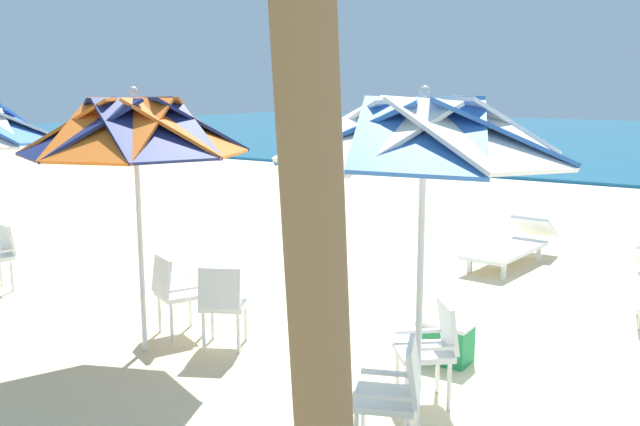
# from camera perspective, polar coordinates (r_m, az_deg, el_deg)

# --- Properties ---
(ground_plane) EXTENTS (80.00, 80.00, 0.00)m
(ground_plane) POSITION_cam_1_polar(r_m,az_deg,el_deg) (8.06, 19.95, -9.38)
(ground_plane) COLOR beige
(beach_umbrella_0) EXTENTS (2.19, 2.19, 2.62)m
(beach_umbrella_0) POSITION_cam_1_polar(r_m,az_deg,el_deg) (5.11, 8.38, 6.35)
(beach_umbrella_0) COLOR silver
(beach_umbrella_0) RESTS_ON ground
(plastic_chair_0) EXTENTS (0.59, 0.57, 0.87)m
(plastic_chair_0) POSITION_cam_1_polar(r_m,az_deg,el_deg) (5.15, 6.04, -14.18)
(plastic_chair_0) COLOR white
(plastic_chair_0) RESTS_ON ground
(plastic_chair_1) EXTENTS (0.63, 0.63, 0.87)m
(plastic_chair_1) POSITION_cam_1_polar(r_m,az_deg,el_deg) (6.04, 9.00, -10.49)
(plastic_chair_1) COLOR white
(plastic_chair_1) RESTS_ON ground
(beach_umbrella_1) EXTENTS (2.17, 2.17, 2.62)m
(beach_umbrella_1) POSITION_cam_1_polar(r_m,az_deg,el_deg) (6.97, -14.70, 6.60)
(beach_umbrella_1) COLOR silver
(beach_umbrella_1) RESTS_ON ground
(plastic_chair_2) EXTENTS (0.58, 0.60, 0.87)m
(plastic_chair_2) POSITION_cam_1_polar(r_m,az_deg,el_deg) (7.65, -11.69, -6.10)
(plastic_chair_2) COLOR white
(plastic_chair_2) RESTS_ON ground
(plastic_chair_3) EXTENTS (0.60, 0.61, 0.87)m
(plastic_chair_3) POSITION_cam_1_polar(r_m,az_deg,el_deg) (7.19, -7.85, -7.05)
(plastic_chair_3) COLOR white
(plastic_chair_3) RESTS_ON ground
(sun_lounger_1) EXTENTS (0.82, 2.19, 0.62)m
(sun_lounger_1) POSITION_cam_1_polar(r_m,az_deg,el_deg) (10.88, 15.21, -2.54)
(sun_lounger_1) COLOR white
(sun_lounger_1) RESTS_ON ground
(cooler_box) EXTENTS (0.50, 0.34, 0.40)m
(cooler_box) POSITION_cam_1_polar(r_m,az_deg,el_deg) (7.00, 10.08, -10.15)
(cooler_box) COLOR #238C4C
(cooler_box) RESTS_ON ground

